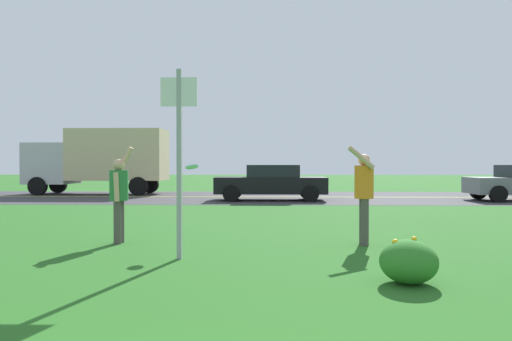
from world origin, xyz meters
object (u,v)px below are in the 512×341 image
(sign_post_near_path, at_px, (179,145))
(frisbee_pale_blue, at_px, (192,167))
(person_catcher_orange_shirt, at_px, (364,190))
(box_truck_silver, at_px, (101,158))
(car_black_center_left, at_px, (271,182))
(person_thrower_green_shirt, at_px, (119,193))

(sign_post_near_path, height_order, frisbee_pale_blue, sign_post_near_path)
(person_catcher_orange_shirt, xyz_separation_m, box_truck_silver, (-10.13, 14.87, 0.82))
(car_black_center_left, bearing_deg, person_catcher_orange_shirt, -81.38)
(sign_post_near_path, relative_size, frisbee_pale_blue, 11.72)
(frisbee_pale_blue, distance_m, box_truck_silver, 16.64)
(car_black_center_left, height_order, box_truck_silver, box_truck_silver)
(person_thrower_green_shirt, height_order, box_truck_silver, box_truck_silver)
(sign_post_near_path, xyz_separation_m, car_black_center_left, (1.43, 12.29, -1.01))
(person_thrower_green_shirt, bearing_deg, sign_post_near_path, -45.86)
(frisbee_pale_blue, relative_size, car_black_center_left, 0.06)
(person_thrower_green_shirt, distance_m, car_black_center_left, 11.22)
(box_truck_silver, bearing_deg, sign_post_near_path, -66.58)
(person_catcher_orange_shirt, height_order, car_black_center_left, person_catcher_orange_shirt)
(car_black_center_left, bearing_deg, frisbee_pale_blue, -97.36)
(person_thrower_green_shirt, relative_size, box_truck_silver, 0.27)
(sign_post_near_path, relative_size, box_truck_silver, 0.43)
(sign_post_near_path, distance_m, box_truck_silver, 17.72)
(frisbee_pale_blue, bearing_deg, box_truck_silver, 115.04)
(sign_post_near_path, xyz_separation_m, frisbee_pale_blue, (-0.00, 1.19, -0.34))
(person_thrower_green_shirt, relative_size, frisbee_pale_blue, 7.21)
(car_black_center_left, bearing_deg, sign_post_near_path, -96.64)
(person_thrower_green_shirt, xyz_separation_m, car_black_center_left, (2.83, 10.86, -0.19))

